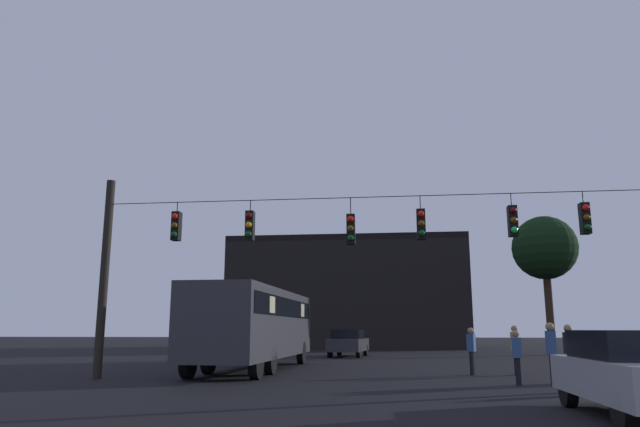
% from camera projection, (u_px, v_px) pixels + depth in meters
% --- Properties ---
extents(ground_plane, '(168.00, 168.00, 0.00)m').
position_uv_depth(ground_plane, '(386.00, 362.00, 27.55)').
color(ground_plane, black).
rests_on(ground_plane, ground).
extents(overhead_signal_span, '(18.28, 0.44, 6.46)m').
position_uv_depth(overhead_signal_span, '(380.00, 254.00, 17.77)').
color(overhead_signal_span, black).
rests_on(overhead_signal_span, ground).
extents(city_bus, '(2.76, 11.05, 3.00)m').
position_uv_depth(city_bus, '(256.00, 321.00, 22.35)').
color(city_bus, '#2D2D33').
rests_on(city_bus, ground).
extents(car_near_right, '(1.81, 4.34, 1.52)m').
position_uv_depth(car_near_right, '(635.00, 372.00, 10.23)').
color(car_near_right, '#99999E').
rests_on(car_near_right, ground).
extents(car_far_left, '(2.19, 4.46, 1.52)m').
position_uv_depth(car_far_left, '(348.00, 342.00, 32.79)').
color(car_far_left, '#2D2D33').
rests_on(car_far_left, ground).
extents(pedestrian_crossing_center, '(0.28, 0.39, 1.72)m').
position_uv_depth(pedestrian_crossing_center, '(551.00, 350.00, 16.05)').
color(pedestrian_crossing_center, black).
rests_on(pedestrian_crossing_center, ground).
extents(pedestrian_crossing_right, '(0.35, 0.42, 1.59)m').
position_uv_depth(pedestrian_crossing_right, '(471.00, 348.00, 19.68)').
color(pedestrian_crossing_right, black).
rests_on(pedestrian_crossing_right, ground).
extents(pedestrian_near_bus, '(0.29, 0.39, 1.51)m').
position_uv_depth(pedestrian_near_bus, '(517.00, 354.00, 16.10)').
color(pedestrian_near_bus, black).
rests_on(pedestrian_near_bus, ground).
extents(pedestrian_trailing, '(0.35, 0.42, 1.67)m').
position_uv_depth(pedestrian_trailing, '(515.00, 347.00, 19.64)').
color(pedestrian_trailing, black).
rests_on(pedestrian_trailing, ground).
extents(pedestrian_far_side, '(0.25, 0.36, 1.68)m').
position_uv_depth(pedestrian_far_side, '(569.00, 350.00, 16.76)').
color(pedestrian_far_side, black).
rests_on(pedestrian_far_side, ground).
extents(corner_building, '(19.41, 9.49, 9.00)m').
position_uv_depth(corner_building, '(349.00, 294.00, 49.33)').
color(corner_building, black).
rests_on(corner_building, ground).
extents(tree_left_silhouette, '(3.94, 3.94, 8.47)m').
position_uv_depth(tree_left_silhouette, '(545.00, 249.00, 35.57)').
color(tree_left_silhouette, '#2D2116').
rests_on(tree_left_silhouette, ground).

